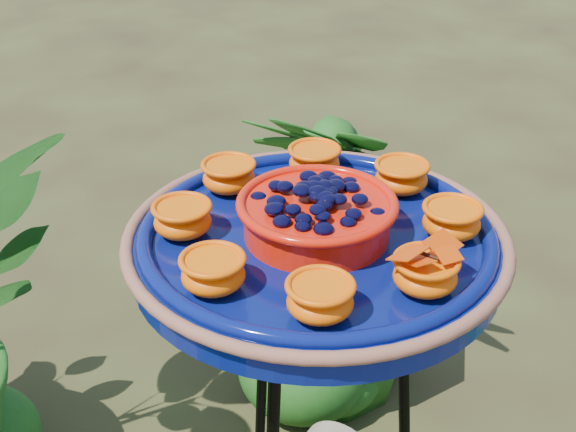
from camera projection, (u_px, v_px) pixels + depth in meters
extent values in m
torus|color=black|center=(316.00, 271.00, 1.11)|extent=(0.33, 0.33, 0.02)
cylinder|color=#071259|center=(316.00, 249.00, 1.10)|extent=(0.58, 0.58, 0.04)
torus|color=#955B43|center=(317.00, 236.00, 1.09)|extent=(0.53, 0.53, 0.02)
torus|color=#071259|center=(317.00, 233.00, 1.08)|extent=(0.49, 0.49, 0.02)
cylinder|color=red|center=(317.00, 219.00, 1.07)|extent=(0.23, 0.23, 0.05)
torus|color=red|center=(317.00, 203.00, 1.06)|extent=(0.22, 0.22, 0.01)
ellipsoid|color=black|center=(317.00, 199.00, 1.06)|extent=(0.17, 0.17, 0.04)
ellipsoid|color=orange|center=(401.00, 179.00, 1.18)|extent=(0.08, 0.08, 0.04)
cylinder|color=#FF6505|center=(402.00, 167.00, 1.17)|extent=(0.07, 0.07, 0.01)
ellipsoid|color=orange|center=(314.00, 163.00, 1.23)|extent=(0.08, 0.08, 0.04)
cylinder|color=#FF6505|center=(315.00, 152.00, 1.22)|extent=(0.07, 0.07, 0.01)
ellipsoid|color=orange|center=(229.00, 178.00, 1.19)|extent=(0.08, 0.08, 0.04)
cylinder|color=#FF6505|center=(228.00, 167.00, 1.18)|extent=(0.07, 0.07, 0.01)
ellipsoid|color=orange|center=(183.00, 222.00, 1.08)|extent=(0.08, 0.08, 0.04)
cylinder|color=#FF6505|center=(182.00, 209.00, 1.07)|extent=(0.07, 0.07, 0.01)
ellipsoid|color=orange|center=(213.00, 275.00, 0.97)|extent=(0.08, 0.08, 0.04)
cylinder|color=#FF6505|center=(212.00, 262.00, 0.96)|extent=(0.07, 0.07, 0.01)
ellipsoid|color=orange|center=(320.00, 302.00, 0.92)|extent=(0.08, 0.08, 0.04)
cylinder|color=#FF6505|center=(320.00, 288.00, 0.91)|extent=(0.07, 0.07, 0.01)
ellipsoid|color=orange|center=(425.00, 277.00, 0.96)|extent=(0.08, 0.08, 0.04)
cylinder|color=#FF6505|center=(426.00, 263.00, 0.95)|extent=(0.07, 0.07, 0.01)
ellipsoid|color=orange|center=(451.00, 223.00, 1.07)|extent=(0.08, 0.08, 0.04)
cylinder|color=#FF6505|center=(453.00, 210.00, 1.06)|extent=(0.07, 0.07, 0.01)
cylinder|color=black|center=(427.00, 255.00, 0.95)|extent=(0.02, 0.03, 0.00)
cube|color=#F85604|center=(408.00, 253.00, 0.94)|extent=(0.05, 0.05, 0.01)
cube|color=#F85604|center=(443.00, 244.00, 0.96)|extent=(0.05, 0.05, 0.01)
imported|color=#1C5516|center=(337.00, 256.00, 2.15)|extent=(0.69, 0.69, 0.88)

